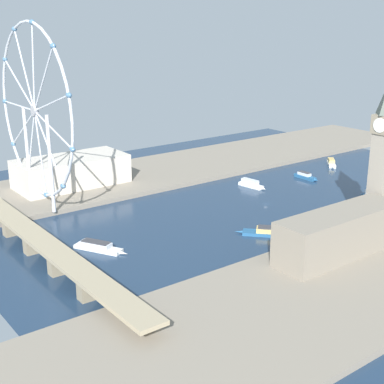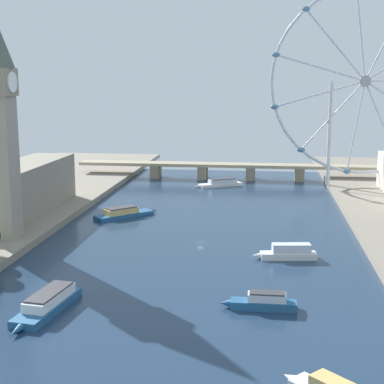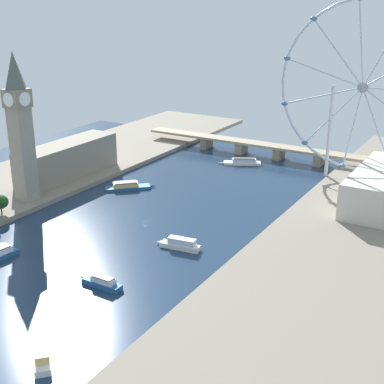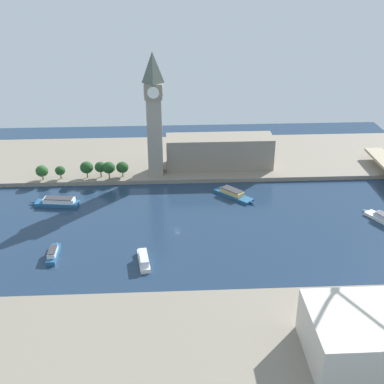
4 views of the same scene
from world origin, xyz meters
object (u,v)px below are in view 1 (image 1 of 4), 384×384
Objects in this scene: riverside_hall at (71,171)px; tour_boat_0 at (251,184)px; tour_boat_4 at (305,176)px; tour_boat_1 at (379,192)px; river_bridge at (47,248)px; clock_tower at (383,152)px; tour_boat_2 at (331,163)px; tour_boat_3 at (98,247)px; ferris_wheel at (35,112)px; parliament_block at (340,233)px; tour_boat_5 at (268,232)px.

tour_boat_0 is (-77.34, -108.60, -10.98)m from riverside_hall.
tour_boat_1 is at bearing 8.01° from tour_boat_4.
tour_boat_0 is (34.94, -175.77, -5.43)m from river_bridge.
clock_tower is 126.19m from tour_boat_4.
tour_boat_2 is 0.89× the size of tour_boat_4.
tour_boat_3 is (-1.70, -27.96, -5.86)m from river_bridge.
tour_boat_2 is at bearing -109.04° from riverside_hall.
tour_boat_1 is at bearing -120.21° from ferris_wheel.
tour_boat_4 is at bearing 71.87° from tour_boat_0.
tour_boat_4 is (-86.51, -158.44, -11.33)m from riverside_hall.
river_bridge is (88.68, 122.68, -6.83)m from parliament_block.
tour_boat_1 is at bearing -64.62° from parliament_block.
tour_boat_0 is 99.34m from tour_boat_2.
tour_boat_4 is at bearing 69.21° from tour_boat_3.
tour_boat_1 is 1.70× the size of tour_boat_2.
ferris_wheel is at bearing 27.99° from parliament_block.
tour_boat_3 is at bearing 22.47° from tour_boat_5.
clock_tower is 191.59m from river_bridge.
ferris_wheel is at bearing 148.80° from tour_boat_3.
tour_boat_2 is 0.65× the size of tour_boat_3.
tour_boat_2 is at bearing 69.62° from tour_boat_1.
ferris_wheel is (171.28, 91.05, 49.50)m from parliament_block.
clock_tower is at bearing -10.47° from tour_boat_0.
tour_boat_2 is at bearing 71.01° from tour_boat_3.
tour_boat_5 is (46.50, 5.14, -12.67)m from parliament_block.
parliament_block is at bearing 143.10° from tour_boat_5.
riverside_hall is 0.40× the size of river_bridge.
ferris_wheel reaches higher than river_bridge.
ferris_wheel is 163.75m from tour_boat_5.
tour_boat_0 is 1.09× the size of tour_boat_4.
tour_boat_4 is (114.45, -102.94, -12.62)m from parliament_block.
riverside_hall reaches higher than river_bridge.
tour_boat_0 is 152.29m from tour_boat_3.
river_bridge is at bearing -86.46° from tour_boat_0.
riverside_hall is at bearing -25.15° from tour_boat_5.
river_bridge is (-112.28, 67.18, -5.55)m from riverside_hall.
ferris_wheel is at bearing -106.69° from tour_boat_4.
tour_boat_5 is at bearing -145.45° from ferris_wheel.
clock_tower is 121.84m from tour_boat_0.
parliament_block is 135.10m from tour_boat_0.
ferris_wheel is at bearing -8.67° from tour_boat_5.
tour_boat_1 is 86.16m from tour_boat_2.
parliament_block is at bearing -147.11° from tour_boat_1.
riverside_hall reaches higher than tour_boat_5.
parliament_block reaches higher than tour_boat_2.
tour_boat_5 is (-42.18, -117.54, -5.84)m from river_bridge.
river_bridge is 277.99m from tour_boat_2.
clock_tower reaches higher than tour_boat_5.
clock_tower is at bearing 33.22° from tour_boat_3.
ferris_wheel is at bearing 157.31° from tour_boat_1.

